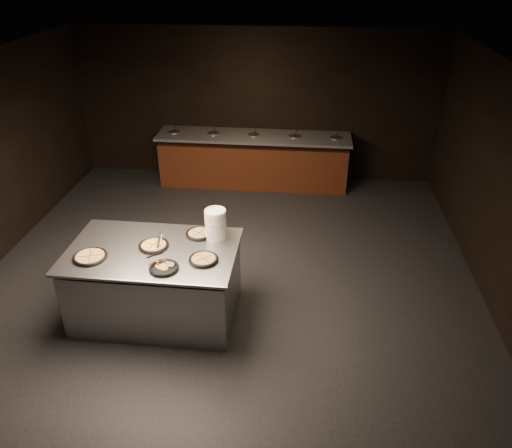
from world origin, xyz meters
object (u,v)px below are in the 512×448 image
object	(u,v)px
plate_stack	(216,224)
pan_veggie_whole	(90,256)
pan_cheese_whole	(154,245)
serving_counter	(156,284)

from	to	relation	value
plate_stack	pan_veggie_whole	bearing A→B (deg)	-156.07
plate_stack	pan_cheese_whole	world-z (taller)	plate_stack
plate_stack	pan_cheese_whole	bearing A→B (deg)	-157.81
serving_counter	pan_veggie_whole	xyz separation A→B (m)	(-0.66, -0.26, 0.53)
pan_veggie_whole	pan_cheese_whole	world-z (taller)	same
plate_stack	pan_veggie_whole	world-z (taller)	plate_stack
serving_counter	pan_cheese_whole	distance (m)	0.54
plate_stack	pan_cheese_whole	xyz separation A→B (m)	(-0.72, -0.29, -0.17)
serving_counter	plate_stack	bearing A→B (deg)	26.59
serving_counter	pan_veggie_whole	bearing A→B (deg)	-158.21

